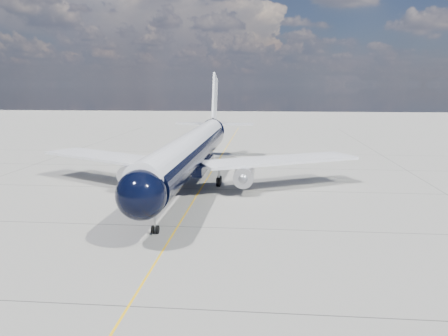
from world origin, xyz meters
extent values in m
plane|color=gray|center=(0.00, 30.00, 0.00)|extent=(320.00, 320.00, 0.00)
cube|color=yellow|center=(0.00, 25.00, 0.00)|extent=(0.16, 160.00, 0.01)
cylinder|color=black|center=(-1.36, 25.59, 4.51)|extent=(4.62, 40.86, 4.08)
sphere|color=black|center=(-1.64, 4.12, 4.51)|extent=(4.13, 4.13, 4.08)
cone|color=black|center=(-1.02, 50.83, 5.15)|extent=(4.18, 7.57, 4.08)
cylinder|color=silver|center=(-1.36, 25.59, 5.53)|extent=(3.75, 42.99, 3.18)
cube|color=black|center=(-1.65, 3.90, 5.10)|extent=(2.59, 1.32, 0.59)
cube|color=silver|center=(-12.61, 27.35, 3.54)|extent=(20.66, 14.63, 0.34)
cube|color=silver|center=(9.94, 27.05, 3.54)|extent=(20.79, 14.21, 0.34)
cube|color=black|center=(-1.36, 25.59, 3.01)|extent=(4.65, 10.80, 1.07)
cylinder|color=#AEAEB5|center=(-8.37, 23.54, 2.31)|extent=(2.47, 4.97, 2.41)
cylinder|color=#AEAEB5|center=(5.59, 23.35, 2.31)|extent=(2.47, 4.97, 2.41)
sphere|color=gray|center=(-8.40, 21.28, 2.31)|extent=(1.20, 1.20, 1.18)
sphere|color=gray|center=(5.56, 21.10, 2.31)|extent=(1.20, 1.20, 1.18)
cube|color=silver|center=(-8.36, 23.75, 3.11)|extent=(0.28, 3.44, 1.18)
cube|color=silver|center=(5.60, 23.57, 3.11)|extent=(0.28, 3.44, 1.18)
cube|color=silver|center=(-1.03, 50.29, 10.63)|extent=(0.43, 6.82, 9.16)
cube|color=silver|center=(-1.02, 50.83, 6.01)|extent=(14.01, 3.62, 0.24)
cylinder|color=gray|center=(-1.59, 7.88, 1.34)|extent=(0.20, 0.20, 2.26)
cylinder|color=black|center=(-1.81, 7.88, 0.38)|extent=(0.20, 0.75, 0.75)
cylinder|color=black|center=(-1.38, 7.87, 0.38)|extent=(0.20, 0.75, 0.75)
cylinder|color=gray|center=(-4.77, 27.25, 1.45)|extent=(0.28, 0.28, 2.04)
cylinder|color=gray|center=(2.10, 27.16, 1.45)|extent=(0.28, 0.28, 2.04)
cylinder|color=black|center=(-4.78, 26.66, 0.59)|extent=(0.50, 1.19, 1.18)
cylinder|color=black|center=(-4.76, 27.84, 0.59)|extent=(0.50, 1.19, 1.18)
cylinder|color=black|center=(2.09, 26.57, 0.59)|extent=(0.50, 1.19, 1.18)
cylinder|color=black|center=(2.11, 27.75, 0.59)|extent=(0.50, 1.19, 1.18)
camera|label=1|loc=(7.90, -28.42, 13.02)|focal=35.00mm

